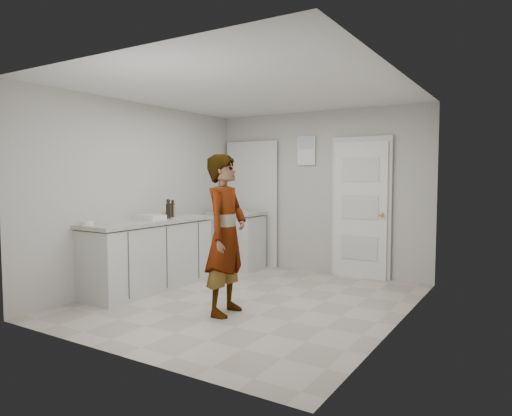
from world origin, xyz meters
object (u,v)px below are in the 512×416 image
Objects in this scene: oil_cruet_a at (168,209)px; baking_dish at (150,217)px; person at (226,235)px; oil_cruet_b at (173,209)px; spice_jar at (164,215)px; egg_bowl at (88,223)px; cake_mix_box at (172,211)px.

oil_cruet_a is 0.29m from baking_dish.
baking_dish is (-0.10, -0.25, -0.10)m from oil_cruet_a.
oil_cruet_b is at bearing 53.36° from person.
spice_jar is at bearing -77.93° from oil_cruet_b.
baking_dish is at bearing 85.45° from egg_bowl.
baking_dish is at bearing -100.18° from spice_jar.
oil_cruet_b is at bearing 91.19° from baking_dish.
person reaches higher than spice_jar.
oil_cruet_b is (-1.53, 0.85, 0.17)m from person.
oil_cruet_b reaches higher than cake_mix_box.
spice_jar reaches higher than baking_dish.
oil_cruet_a reaches higher than baking_dish.
egg_bowl is at bearing -98.31° from oil_cruet_a.
oil_cruet_b reaches higher than baking_dish.
spice_jar is 0.10m from oil_cruet_a.
person is 7.10× the size of oil_cruet_b.
person is at bearing 18.82° from egg_bowl.
person is 1.68m from egg_bowl.
egg_bowl is (-1.59, -0.54, 0.08)m from person.
baking_dish reaches higher than egg_bowl.
person is 1.75m from oil_cruet_b.
spice_jar is 0.24× the size of baking_dish.
oil_cruet_b is (0.02, 0.00, 0.03)m from cake_mix_box.
oil_cruet_b is at bearing 87.34° from egg_bowl.
oil_cruet_b is (-0.05, 0.23, 0.07)m from spice_jar.
baking_dish is 2.60× the size of egg_bowl.
oil_cruet_a is at bearing 68.68° from baking_dish.
oil_cruet_b reaches higher than egg_bowl.
cake_mix_box reaches higher than egg_bowl.
person is at bearing -29.04° from oil_cruet_b.
person reaches higher than oil_cruet_a.
oil_cruet_b reaches higher than spice_jar.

